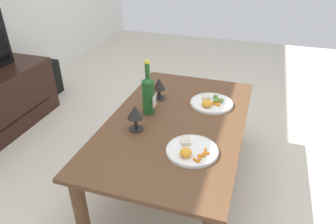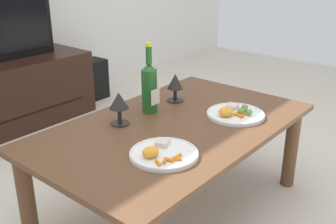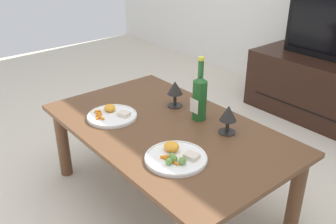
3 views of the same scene
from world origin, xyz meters
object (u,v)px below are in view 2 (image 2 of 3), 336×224
(floor_speaker, at_px, (95,79))
(goblet_right, at_px, (175,83))
(tv_stand, at_px, (5,95))
(dining_table, at_px, (174,138))
(dinner_plate_left, at_px, (163,153))
(dinner_plate_right, at_px, (235,113))
(goblet_left, at_px, (119,103))
(wine_bottle, at_px, (149,86))

(floor_speaker, bearing_deg, goblet_right, -114.41)
(tv_stand, bearing_deg, dining_table, -91.23)
(dining_table, relative_size, dinner_plate_left, 4.86)
(dinner_plate_right, bearing_deg, tv_stand, 97.40)
(dinner_plate_left, bearing_deg, floor_speaker, 57.22)
(goblet_left, xyz_separation_m, dinner_plate_left, (-0.11, -0.34, -0.09))
(goblet_left, bearing_deg, dinner_plate_right, -39.89)
(goblet_right, distance_m, dinner_plate_left, 0.61)
(dining_table, relative_size, goblet_left, 8.58)
(dinner_plate_left, xyz_separation_m, dinner_plate_right, (0.52, -0.00, 0.00))
(wine_bottle, relative_size, dinner_plate_left, 1.27)
(goblet_left, bearing_deg, dining_table, -50.19)
(floor_speaker, xyz_separation_m, goblet_left, (-1.00, -1.37, 0.39))
(floor_speaker, height_order, goblet_right, goblet_right)
(tv_stand, relative_size, floor_speaker, 3.63)
(dinner_plate_left, height_order, dinner_plate_right, dinner_plate_right)
(goblet_right, bearing_deg, floor_speaker, 66.20)
(tv_stand, bearing_deg, goblet_right, -81.61)
(wine_bottle, height_order, goblet_right, wine_bottle)
(floor_speaker, height_order, dinner_plate_left, dinner_plate_left)
(tv_stand, xyz_separation_m, floor_speaker, (0.81, -0.01, -0.07))
(goblet_left, bearing_deg, floor_speaker, 53.96)
(tv_stand, bearing_deg, dinner_plate_right, -82.60)
(tv_stand, xyz_separation_m, wine_bottle, (0.01, -1.38, 0.35))
(floor_speaker, height_order, wine_bottle, wine_bottle)
(wine_bottle, bearing_deg, dinner_plate_right, -57.74)
(wine_bottle, xyz_separation_m, dinner_plate_left, (-0.30, -0.34, -0.12))
(dining_table, distance_m, floor_speaker, 1.79)
(dinner_plate_left, bearing_deg, wine_bottle, 48.46)
(wine_bottle, bearing_deg, tv_stand, 90.28)
(wine_bottle, relative_size, dinner_plate_right, 1.23)
(tv_stand, relative_size, dinner_plate_right, 4.45)
(dining_table, height_order, wine_bottle, wine_bottle)
(tv_stand, height_order, goblet_left, goblet_left)
(wine_bottle, distance_m, goblet_right, 0.20)
(dining_table, bearing_deg, floor_speaker, 61.63)
(goblet_left, relative_size, dinner_plate_left, 0.57)
(tv_stand, height_order, dinner_plate_left, dinner_plate_left)
(dinner_plate_right, bearing_deg, wine_bottle, 122.26)
(floor_speaker, relative_size, dinner_plate_left, 1.27)
(dining_table, distance_m, wine_bottle, 0.28)
(floor_speaker, distance_m, wine_bottle, 1.65)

